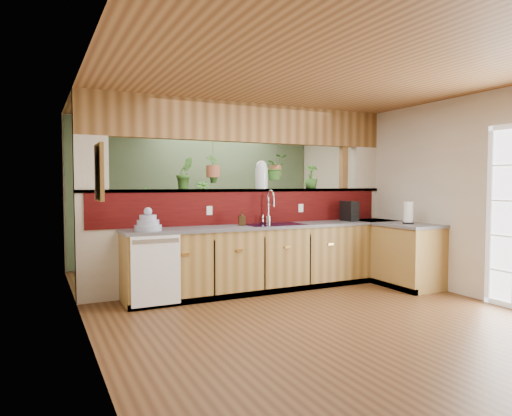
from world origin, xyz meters
name	(u,v)px	position (x,y,z in m)	size (l,w,h in m)	color
ground	(295,308)	(0.00, 0.00, 0.00)	(4.60, 7.00, 0.01)	#4C2E17
ceiling	(296,85)	(0.00, 0.00, 2.60)	(4.60, 7.00, 0.01)	brown
wall_back	(198,193)	(0.00, 3.50, 1.30)	(4.60, 0.02, 2.60)	beige
wall_left	(86,201)	(-2.30, 0.00, 1.30)	(0.02, 7.00, 2.60)	beige
wall_right	(438,195)	(2.30, 0.00, 1.30)	(0.02, 7.00, 2.60)	beige
pass_through_partition	(248,203)	(0.03, 1.35, 1.19)	(4.60, 0.21, 2.60)	beige
pass_through_ledge	(247,190)	(0.00, 1.35, 1.37)	(4.60, 0.21, 0.04)	brown
header_beam	(246,123)	(0.00, 1.35, 2.33)	(4.60, 0.15, 0.55)	brown
sage_backwall	(198,193)	(0.00, 3.48, 1.30)	(4.55, 0.02, 2.55)	#4D6344
countertop	(314,255)	(0.84, 0.87, 0.45)	(4.14, 1.52, 0.90)	olive
dishwasher	(156,270)	(-1.48, 0.66, 0.46)	(0.58, 0.03, 0.82)	white
navy_sink	(274,230)	(0.25, 0.98, 0.82)	(0.82, 0.50, 0.18)	black
framed_print	(99,172)	(-2.27, -0.80, 1.55)	(0.04, 0.35, 0.45)	olive
faucet	(270,205)	(0.26, 1.13, 1.16)	(0.21, 0.21, 0.48)	#B7B7B2
dish_stack	(148,224)	(-1.52, 0.87, 0.99)	(0.32, 0.32, 0.28)	#95A0C1
soap_dispenser	(242,218)	(-0.23, 1.01, 1.00)	(0.09, 0.09, 0.19)	#382714
coffee_maker	(350,212)	(1.55, 0.98, 1.04)	(0.16, 0.27, 0.30)	black
paper_towel	(408,213)	(1.99, 0.24, 1.05)	(0.16, 0.16, 0.33)	black
glass_jar	(261,175)	(0.24, 1.35, 1.59)	(0.18, 0.18, 0.41)	silver
ledge_plant_left	(185,173)	(-0.91, 1.35, 1.60)	(0.24, 0.19, 0.43)	#306322
ledge_plant_right	(311,176)	(1.09, 1.35, 1.58)	(0.21, 0.21, 0.37)	#306322
hanging_plant_a	(213,159)	(-0.51, 1.35, 1.80)	(0.25, 0.22, 0.53)	brown
hanging_plant_b	(275,157)	(0.47, 1.35, 1.86)	(0.38, 0.35, 0.49)	brown
shelving_console	(177,238)	(-0.48, 3.25, 0.50)	(1.55, 0.41, 1.03)	black
shelf_plant_a	(145,199)	(-1.02, 3.25, 1.21)	(0.20, 0.14, 0.38)	#306322
shelf_plant_b	(202,195)	(0.01, 3.25, 1.27)	(0.28, 0.28, 0.50)	#306322
floor_plant	(284,246)	(1.05, 2.11, 0.42)	(0.75, 0.65, 0.83)	#306322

